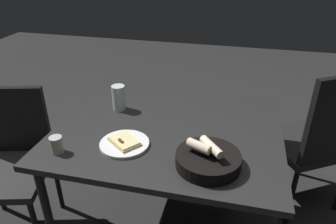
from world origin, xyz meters
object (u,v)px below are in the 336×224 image
(pizza_plate, at_px, (124,143))
(pepper_shaker, at_px, (57,146))
(beer_glass, at_px, (119,99))
(dining_table, at_px, (169,135))
(chair_near, at_px, (318,136))
(chair_far, at_px, (8,155))
(bread_basket, at_px, (208,159))

(pizza_plate, bearing_deg, pepper_shaker, 24.15)
(pizza_plate, xyz_separation_m, beer_glass, (0.15, -0.33, 0.05))
(beer_glass, height_order, pepper_shaker, beer_glass)
(dining_table, distance_m, pepper_shaker, 0.56)
(dining_table, height_order, pizza_plate, pizza_plate)
(chair_near, bearing_deg, pepper_shaker, 30.59)
(beer_glass, bearing_deg, pizza_plate, 114.80)
(dining_table, xyz_separation_m, pizza_plate, (0.16, 0.22, 0.07))
(pizza_plate, bearing_deg, chair_far, -4.80)
(pizza_plate, height_order, beer_glass, beer_glass)
(chair_near, distance_m, chair_far, 1.78)
(pizza_plate, bearing_deg, bread_basket, 171.34)
(bread_basket, height_order, chair_near, chair_near)
(bread_basket, bearing_deg, chair_near, -131.00)
(dining_table, bearing_deg, chair_far, 10.39)
(beer_glass, bearing_deg, dining_table, 161.26)
(dining_table, xyz_separation_m, chair_far, (0.88, 0.16, -0.16))
(pepper_shaker, bearing_deg, beer_glass, -104.53)
(bread_basket, relative_size, chair_far, 0.31)
(chair_far, bearing_deg, pizza_plate, 175.20)
(bread_basket, bearing_deg, beer_glass, -35.71)
(dining_table, relative_size, beer_glass, 7.92)
(chair_near, relative_size, chair_far, 1.12)
(pizza_plate, xyz_separation_m, pepper_shaker, (0.27, 0.12, 0.02))
(pizza_plate, relative_size, chair_far, 0.26)
(chair_far, bearing_deg, bread_basket, 173.85)
(dining_table, xyz_separation_m, bread_basket, (-0.23, 0.28, 0.09))
(bread_basket, xyz_separation_m, pepper_shaker, (0.66, 0.06, 0.00))
(dining_table, bearing_deg, pepper_shaker, 38.80)
(beer_glass, bearing_deg, bread_basket, 144.29)
(bread_basket, bearing_deg, chair_far, -6.15)
(dining_table, height_order, chair_near, chair_near)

